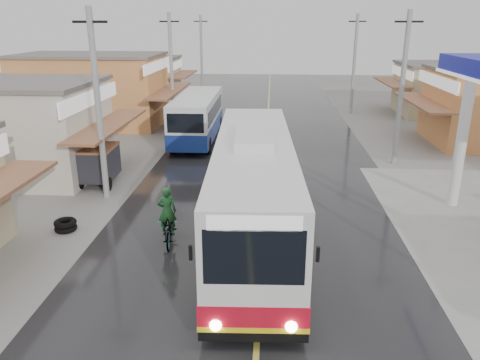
{
  "coord_description": "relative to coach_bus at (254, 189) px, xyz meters",
  "views": [
    {
      "loc": [
        0.22,
        -10.06,
        7.43
      ],
      "look_at": [
        -0.91,
        6.94,
        1.62
      ],
      "focal_mm": 35.0,
      "sensor_mm": 36.0,
      "label": 1
    }
  ],
  "objects": [
    {
      "name": "second_bus",
      "position": [
        -4.18,
        14.2,
        -0.29
      ],
      "size": [
        2.45,
        8.89,
        2.95
      ],
      "rotation": [
        0.0,
        0.0,
        0.01
      ],
      "color": "silver",
      "rests_on": "road"
    },
    {
      "name": "shopfronts_left",
      "position": [
        -12.68,
        12.74,
        -1.88
      ],
      "size": [
        11.0,
        44.0,
        5.2
      ],
      "primitive_type": null,
      "color": "tan",
      "rests_on": "ground"
    },
    {
      "name": "tricycle_near",
      "position": [
        -7.54,
        5.44,
        -0.83
      ],
      "size": [
        1.67,
        2.41,
        1.84
      ],
      "rotation": [
        0.0,
        0.0,
        0.04
      ],
      "color": "#26262D",
      "rests_on": "ground"
    },
    {
      "name": "centre_line",
      "position": [
        0.32,
        9.74,
        -1.85
      ],
      "size": [
        0.15,
        90.0,
        0.01
      ],
      "primitive_type": "cube",
      "color": "#D8CC4C",
      "rests_on": "road"
    },
    {
      "name": "tyre_stack",
      "position": [
        -7.01,
        0.16,
        -1.66
      ],
      "size": [
        0.83,
        0.83,
        0.42
      ],
      "color": "black",
      "rests_on": "ground"
    },
    {
      "name": "utility_poles_left",
      "position": [
        -6.68,
        10.74,
        -1.88
      ],
      "size": [
        1.6,
        50.0,
        8.0
      ],
      "primitive_type": null,
      "color": "gray",
      "rests_on": "ground"
    },
    {
      "name": "coach_bus",
      "position": [
        0.0,
        0.0,
        0.0
      ],
      "size": [
        3.25,
        12.56,
        3.89
      ],
      "rotation": [
        0.0,
        0.0,
        0.04
      ],
      "color": "silver",
      "rests_on": "road"
    },
    {
      "name": "utility_poles_right",
      "position": [
        7.32,
        9.74,
        -1.88
      ],
      "size": [
        1.6,
        36.0,
        8.0
      ],
      "primitive_type": null,
      "color": "gray",
      "rests_on": "ground"
    },
    {
      "name": "ground",
      "position": [
        0.32,
        -5.26,
        -1.88
      ],
      "size": [
        120.0,
        120.0,
        0.0
      ],
      "primitive_type": "plane",
      "color": "slate",
      "rests_on": "ground"
    },
    {
      "name": "cyclist",
      "position": [
        -2.92,
        -0.6,
        -1.17
      ],
      "size": [
        0.97,
        2.06,
        2.14
      ],
      "rotation": [
        0.0,
        0.0,
        0.14
      ],
      "color": "black",
      "rests_on": "ground"
    },
    {
      "name": "road",
      "position": [
        0.32,
        9.74,
        -1.87
      ],
      "size": [
        12.0,
        90.0,
        0.02
      ],
      "primitive_type": "cube",
      "color": "black",
      "rests_on": "ground"
    }
  ]
}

